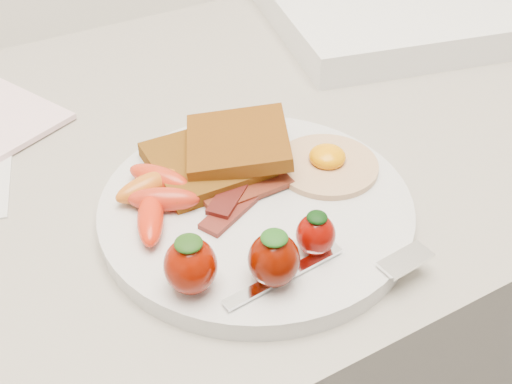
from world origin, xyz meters
TOP-DOWN VIEW (x-y plane):
  - plate at (-0.01, 1.57)m, footprint 0.27×0.27m
  - toast_lower at (-0.02, 1.63)m, footprint 0.10×0.10m
  - toast_upper at (0.01, 1.62)m, footprint 0.12×0.12m
  - fried_egg at (0.07, 1.58)m, footprint 0.10×0.10m
  - bacon_strips at (-0.02, 1.58)m, footprint 0.10×0.08m
  - baby_carrots at (-0.08, 1.60)m, footprint 0.08×0.11m
  - strawberries at (-0.05, 1.49)m, footprint 0.13×0.06m
  - fork at (0.01, 1.46)m, footprint 0.17×0.05m
  - appliance at (0.36, 1.81)m, footprint 0.39×0.34m

SIDE VIEW (x-z plane):
  - plate at x=-0.01m, z-range 0.90..0.92m
  - appliance at x=0.36m, z-range 0.90..0.94m
  - fork at x=0.01m, z-range 0.92..0.92m
  - bacon_strips at x=-0.02m, z-range 0.92..0.93m
  - fried_egg at x=0.07m, z-range 0.91..0.93m
  - toast_lower at x=-0.02m, z-range 0.92..0.93m
  - baby_carrots at x=-0.08m, z-range 0.92..0.94m
  - toast_upper at x=0.01m, z-range 0.93..0.95m
  - strawberries at x=-0.05m, z-range 0.92..0.96m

